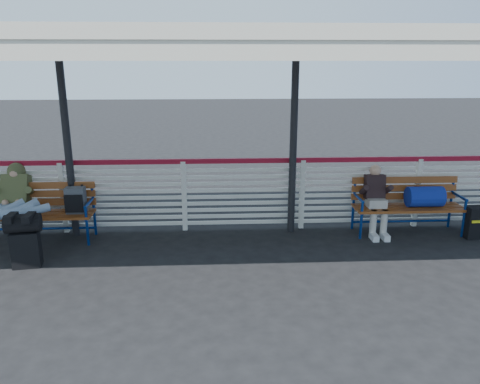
{
  "coord_description": "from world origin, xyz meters",
  "views": [
    {
      "loc": [
        0.55,
        -5.69,
        2.81
      ],
      "look_at": [
        0.9,
        1.0,
        0.91
      ],
      "focal_mm": 35.0,
      "sensor_mm": 36.0,
      "label": 1
    }
  ],
  "objects": [
    {
      "name": "bench_left",
      "position": [
        -2.16,
        1.56,
        0.58
      ],
      "size": [
        1.8,
        0.56,
        0.92
      ],
      "color": "brown",
      "rests_on": "ground"
    },
    {
      "name": "canopy",
      "position": [
        -0.0,
        0.87,
        3.04
      ],
      "size": [
        12.6,
        3.6,
        3.16
      ],
      "color": "silver",
      "rests_on": "ground"
    },
    {
      "name": "luggage_stack",
      "position": [
        -2.13,
        0.53,
        0.42
      ],
      "size": [
        0.5,
        0.33,
        0.77
      ],
      "rotation": [
        0.0,
        0.0,
        0.16
      ],
      "color": "black",
      "rests_on": "ground"
    },
    {
      "name": "ground",
      "position": [
        0.0,
        0.0,
        0.0
      ],
      "size": [
        60.0,
        60.0,
        0.0
      ],
      "primitive_type": "plane",
      "color": "black",
      "rests_on": "ground"
    },
    {
      "name": "traveler_man",
      "position": [
        -2.47,
        1.21,
        0.68
      ],
      "size": [
        0.94,
        1.64,
        0.77
      ],
      "color": "#808EAC",
      "rests_on": "ground"
    },
    {
      "name": "bench_right",
      "position": [
        3.85,
        1.59,
        0.59
      ],
      "size": [
        1.8,
        0.56,
        0.92
      ],
      "color": "brown",
      "rests_on": "ground"
    },
    {
      "name": "companion_person",
      "position": [
        3.18,
        1.57,
        0.6
      ],
      "size": [
        0.32,
        0.66,
        1.15
      ],
      "color": "#B6B0A5",
      "rests_on": "ground"
    },
    {
      "name": "suitcase_side",
      "position": [
        4.78,
        1.28,
        0.27
      ],
      "size": [
        0.4,
        0.25,
        0.53
      ],
      "rotation": [
        0.0,
        0.0,
        0.06
      ],
      "color": "black",
      "rests_on": "ground"
    },
    {
      "name": "fence",
      "position": [
        0.0,
        1.9,
        0.66
      ],
      "size": [
        12.08,
        0.08,
        1.24
      ],
      "color": "silver",
      "rests_on": "ground"
    }
  ]
}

